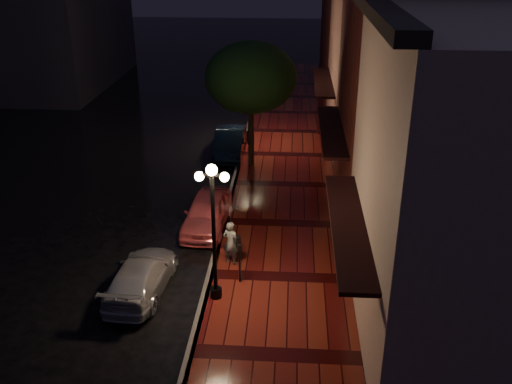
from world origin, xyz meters
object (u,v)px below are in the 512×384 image
at_px(pink_car, 207,212).
at_px(parking_meter, 240,259).
at_px(street_tree, 251,80).
at_px(streetlamp_far, 250,98).
at_px(streetlamp_near, 214,225).
at_px(woman_with_umbrella, 230,225).
at_px(silver_car, 141,276).
at_px(navy_car, 230,142).

height_order(pink_car, parking_meter, parking_meter).
relative_size(street_tree, pink_car, 1.54).
height_order(streetlamp_far, parking_meter, streetlamp_far).
height_order(streetlamp_near, streetlamp_far, same).
relative_size(streetlamp_near, streetlamp_far, 1.00).
bearing_deg(street_tree, woman_with_umbrella, -90.04).
bearing_deg(woman_with_umbrella, silver_car, 53.16).
relative_size(streetlamp_far, silver_car, 1.11).
bearing_deg(parking_meter, streetlamp_far, 83.50).
distance_m(streetlamp_near, pink_car, 5.20).
bearing_deg(streetlamp_near, parking_meter, 53.19).
height_order(navy_car, silver_car, navy_car).
relative_size(streetlamp_near, pink_car, 1.14).
relative_size(pink_car, silver_car, 0.97).
height_order(street_tree, silver_car, street_tree).
distance_m(streetlamp_near, street_tree, 11.12).
bearing_deg(navy_car, woman_with_umbrella, -84.24).
xyz_separation_m(streetlamp_near, pink_car, (-0.95, 4.72, -1.96)).
bearing_deg(street_tree, streetlamp_far, 94.91).
height_order(silver_car, woman_with_umbrella, woman_with_umbrella).
relative_size(street_tree, woman_with_umbrella, 2.69).
bearing_deg(woman_with_umbrella, navy_car, -62.49).
height_order(pink_car, silver_car, pink_car).
xyz_separation_m(pink_car, silver_car, (-1.41, -4.38, -0.08)).
height_order(navy_car, woman_with_umbrella, woman_with_umbrella).
height_order(street_tree, navy_car, street_tree).
bearing_deg(streetlamp_far, pink_car, -95.85).
height_order(pink_car, navy_car, navy_car).
height_order(streetlamp_far, silver_car, streetlamp_far).
distance_m(navy_car, silver_car, 12.36).
relative_size(streetlamp_near, silver_car, 1.11).
bearing_deg(silver_car, streetlamp_far, -96.29).
bearing_deg(navy_car, streetlamp_near, -86.38).
xyz_separation_m(navy_car, silver_car, (-1.41, -12.28, -0.11)).
bearing_deg(silver_car, streetlamp_near, 175.38).
bearing_deg(woman_with_umbrella, pink_car, -45.27).
distance_m(silver_car, parking_meter, 3.08).
xyz_separation_m(streetlamp_near, street_tree, (0.26, 10.99, 1.64)).
xyz_separation_m(streetlamp_far, woman_with_umbrella, (0.25, -12.02, -1.03)).
distance_m(streetlamp_far, pink_car, 9.53).
height_order(street_tree, pink_car, street_tree).
bearing_deg(pink_car, street_tree, 82.26).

